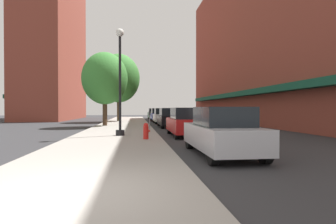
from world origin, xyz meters
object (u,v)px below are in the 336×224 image
(tree_mid, at_px, (119,78))
(car_red, at_px, (186,122))
(car_blue, at_px, (158,115))
(car_green, at_px, (154,114))
(car_white, at_px, (162,116))
(tree_near, at_px, (105,79))
(car_black, at_px, (169,118))
(fire_hydrant, at_px, (146,131))
(lamppost, at_px, (120,80))
(car_silver, at_px, (221,132))
(parking_meter_near, at_px, (150,118))

(tree_mid, distance_m, car_red, 18.46)
(car_blue, bearing_deg, car_green, 92.11)
(car_white, bearing_deg, tree_near, -138.18)
(tree_near, bearing_deg, car_black, -12.11)
(fire_hydrant, height_order, car_green, car_green)
(fire_hydrant, xyz_separation_m, car_black, (2.42, 9.63, 0.29))
(car_red, bearing_deg, tree_mid, 104.29)
(lamppost, distance_m, car_blue, 20.12)
(lamppost, distance_m, car_silver, 7.54)
(lamppost, xyz_separation_m, car_red, (3.77, 0.35, -2.39))
(car_black, relative_size, car_blue, 1.00)
(tree_mid, bearing_deg, car_black, -63.61)
(tree_mid, bearing_deg, fire_hydrant, -82.74)
(car_silver, xyz_separation_m, car_green, (0.00, 32.71, 0.00))
(parking_meter_near, distance_m, car_silver, 9.52)
(fire_hydrant, distance_m, car_white, 16.04)
(car_red, xyz_separation_m, car_white, (0.00, 13.58, 0.00))
(car_red, distance_m, car_white, 13.58)
(car_silver, bearing_deg, car_black, 91.00)
(lamppost, distance_m, parking_meter_near, 4.35)
(fire_hydrant, height_order, car_red, car_red)
(car_black, xyz_separation_m, car_blue, (0.00, 11.92, 0.00))
(tree_near, distance_m, tree_mid, 8.77)
(tree_near, bearing_deg, car_silver, -69.60)
(car_blue, bearing_deg, tree_near, -115.33)
(parking_meter_near, distance_m, car_black, 4.87)
(fire_hydrant, bearing_deg, car_silver, -59.80)
(lamppost, distance_m, fire_hydrant, 3.57)
(tree_near, xyz_separation_m, car_white, (5.57, 5.03, -3.44))
(car_white, bearing_deg, car_blue, 89.73)
(car_black, bearing_deg, tree_near, 167.01)
(car_silver, height_order, car_blue, same)
(fire_hydrant, height_order, car_silver, car_silver)
(tree_mid, distance_m, car_blue, 6.93)
(car_black, bearing_deg, car_blue, 89.12)
(car_silver, bearing_deg, car_white, 91.00)
(tree_near, bearing_deg, car_white, 42.10)
(car_silver, xyz_separation_m, car_blue, (0.00, 25.69, 0.00))
(lamppost, height_order, car_green, lamppost)
(tree_mid, relative_size, car_black, 1.88)
(parking_meter_near, xyz_separation_m, car_black, (1.95, 4.46, -0.14))
(lamppost, xyz_separation_m, car_green, (3.77, 26.63, -2.39))
(parking_meter_near, distance_m, car_green, 23.47)
(car_white, height_order, car_green, same)
(lamppost, relative_size, fire_hydrant, 7.47)
(car_green, bearing_deg, car_silver, -88.70)
(parking_meter_near, height_order, tree_near, tree_near)
(lamppost, height_order, car_blue, lamppost)
(lamppost, relative_size, parking_meter_near, 4.50)
(car_silver, distance_m, car_green, 32.71)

